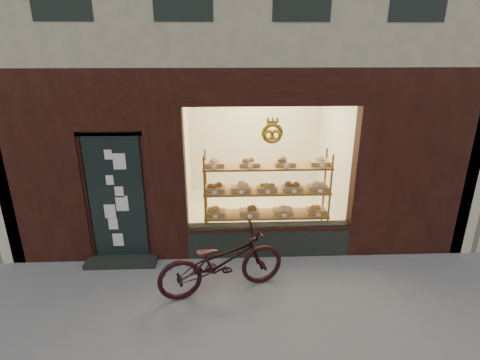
{
  "coord_description": "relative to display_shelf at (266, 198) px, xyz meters",
  "views": [
    {
      "loc": [
        -0.26,
        -3.51,
        3.41
      ],
      "look_at": [
        -0.04,
        2.0,
        1.41
      ],
      "focal_mm": 28.0,
      "sensor_mm": 36.0,
      "label": 1
    }
  ],
  "objects": [
    {
      "name": "bicycle",
      "position": [
        -0.79,
        -1.42,
        -0.38
      ],
      "size": [
        1.97,
        1.15,
        0.98
      ],
      "primitive_type": "imported",
      "rotation": [
        0.0,
        0.0,
        1.86
      ],
      "color": "black",
      "rests_on": "ground"
    },
    {
      "name": "ground",
      "position": [
        -0.45,
        -2.55,
        -0.87
      ],
      "size": [
        90.0,
        90.0,
        0.0
      ],
      "primitive_type": "plane",
      "color": "slate"
    },
    {
      "name": "display_shelf",
      "position": [
        0.0,
        0.0,
        0.0
      ],
      "size": [
        2.2,
        0.45,
        1.7
      ],
      "color": "brown",
      "rests_on": "ground"
    }
  ]
}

